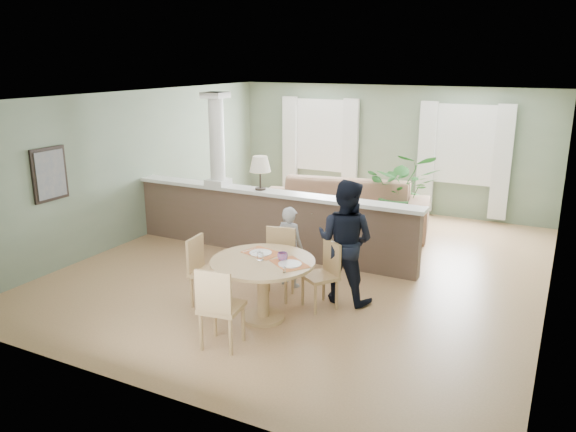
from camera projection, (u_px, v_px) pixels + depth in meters
The scene contains 12 objects.
ground at pixel (311, 265), 9.12m from camera, with size 8.00×8.00×0.00m, color tan.
room_shell at pixel (327, 149), 9.18m from camera, with size 7.02×8.02×2.71m.
pony_wall at pixel (264, 213), 9.53m from camera, with size 5.32×0.38×2.70m.
sofa at pixel (342, 207), 10.84m from camera, with size 3.25×1.27×0.95m, color brown.
houseplant at pixel (403, 190), 10.91m from camera, with size 1.39×1.20×1.54m, color #2A6528.
dining_table at pixel (264, 272), 7.09m from camera, with size 1.32×1.32×0.90m.
chair_far_boy at pixel (278, 260), 7.83m from camera, with size 0.52×0.52×0.97m.
chair_far_man at pixel (324, 271), 7.49m from camera, with size 0.57×0.57×0.91m.
chair_near at pixel (219, 305), 6.36m from camera, with size 0.52×0.52×1.00m.
chair_side at pixel (204, 268), 7.56m from camera, with size 0.47×0.47×0.95m.
child_person at pixel (290, 247), 8.16m from camera, with size 0.44×0.29×1.21m, color #9E9EA3.
man_person at pixel (345, 241), 7.60m from camera, with size 0.83×0.65×1.71m, color black.
Camera 1 is at (3.55, -7.80, 3.25)m, focal length 35.00 mm.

